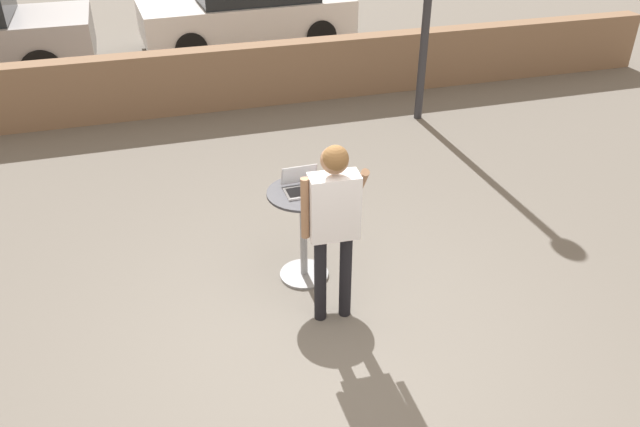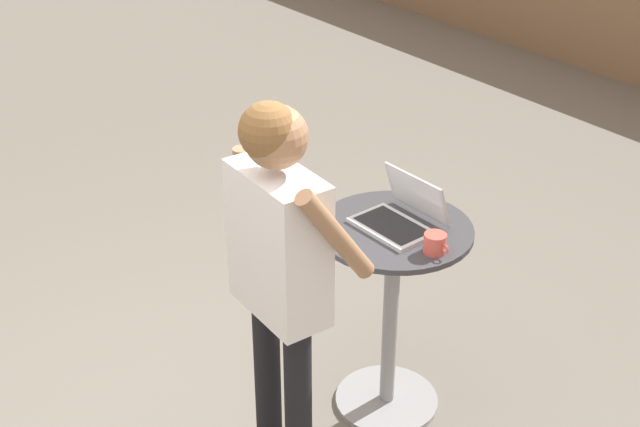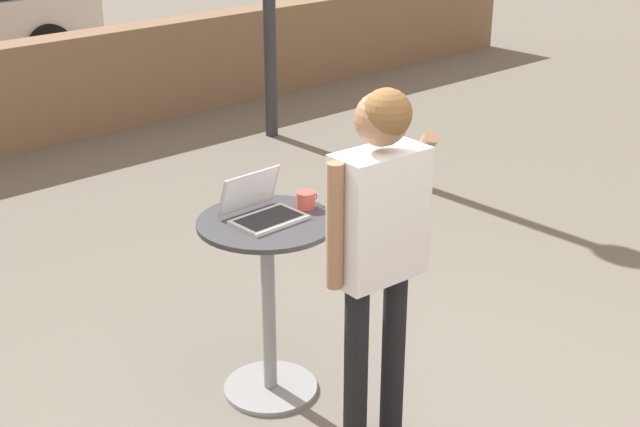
{
  "view_description": "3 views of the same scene",
  "coord_description": "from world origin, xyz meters",
  "px_view_note": "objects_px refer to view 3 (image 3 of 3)",
  "views": [
    {
      "loc": [
        -1.16,
        -3.88,
        3.83
      ],
      "look_at": [
        0.16,
        0.61,
        0.94
      ],
      "focal_mm": 35.0,
      "sensor_mm": 36.0,
      "label": 1
    },
    {
      "loc": [
        2.5,
        -1.28,
        2.87
      ],
      "look_at": [
        0.05,
        0.63,
        1.14
      ],
      "focal_mm": 50.0,
      "sensor_mm": 36.0,
      "label": 2
    },
    {
      "loc": [
        -2.33,
        -2.12,
        2.66
      ],
      "look_at": [
        0.15,
        0.64,
        1.1
      ],
      "focal_mm": 50.0,
      "sensor_mm": 36.0,
      "label": 3
    }
  ],
  "objects_px": {
    "coffee_mug": "(306,200)",
    "standing_person": "(379,228)",
    "laptop": "(262,209)",
    "cafe_table": "(268,288)"
  },
  "relations": [
    {
      "from": "laptop",
      "to": "coffee_mug",
      "type": "xyz_separation_m",
      "value": [
        0.25,
        -0.04,
        -0.01
      ]
    },
    {
      "from": "laptop",
      "to": "standing_person",
      "type": "bearing_deg",
      "value": -82.77
    },
    {
      "from": "coffee_mug",
      "to": "standing_person",
      "type": "bearing_deg",
      "value": -103.57
    },
    {
      "from": "cafe_table",
      "to": "laptop",
      "type": "relative_size",
      "value": 2.79
    },
    {
      "from": "cafe_table",
      "to": "laptop",
      "type": "xyz_separation_m",
      "value": [
        -0.0,
        0.03,
        0.41
      ]
    },
    {
      "from": "cafe_table",
      "to": "coffee_mug",
      "type": "height_order",
      "value": "coffee_mug"
    },
    {
      "from": "cafe_table",
      "to": "standing_person",
      "type": "relative_size",
      "value": 0.56
    },
    {
      "from": "coffee_mug",
      "to": "cafe_table",
      "type": "bearing_deg",
      "value": 178.58
    },
    {
      "from": "laptop",
      "to": "coffee_mug",
      "type": "distance_m",
      "value": 0.25
    },
    {
      "from": "coffee_mug",
      "to": "standing_person",
      "type": "distance_m",
      "value": 0.69
    }
  ]
}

